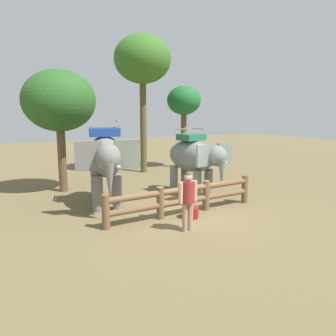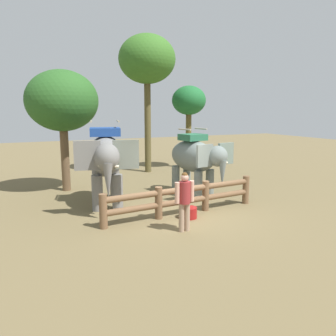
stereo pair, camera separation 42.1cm
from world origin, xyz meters
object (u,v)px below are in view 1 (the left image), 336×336
object	(u,v)px
log_fence	(184,197)
tree_back_center	(184,102)
elephant_center	(194,158)
tree_far_left	(59,102)
feed_bucket	(191,212)
elephant_near_left	(106,159)
tourist_woman_in_black	(188,197)
tree_far_right	(143,61)

from	to	relation	value
log_fence	tree_back_center	distance (m)	9.87
log_fence	elephant_center	bearing A→B (deg)	51.55
tree_far_left	feed_bucket	size ratio (longest dim) A/B	9.91
elephant_center	tree_back_center	world-z (taller)	tree_back_center
elephant_near_left	tree_far_left	distance (m)	3.81
log_fence	tree_back_center	xyz separation A→B (m)	(4.60, 8.08, 3.31)
log_fence	tourist_woman_in_black	distance (m)	1.63
feed_bucket	elephant_near_left	bearing A→B (deg)	127.96
tourist_woman_in_black	tree_far_left	bearing A→B (deg)	109.38
elephant_center	tree_back_center	bearing A→B (deg)	64.00
elephant_near_left	feed_bucket	size ratio (longest dim) A/B	7.15
tree_far_left	tree_back_center	distance (m)	8.15
tree_back_center	feed_bucket	bearing A→B (deg)	-118.40
tree_far_right	feed_bucket	distance (m)	10.34
elephant_center	tree_back_center	distance (m)	7.01
feed_bucket	tree_far_left	bearing A→B (deg)	118.28
tree_far_left	feed_bucket	bearing A→B (deg)	-61.72
tree_far_right	elephant_center	bearing A→B (deg)	-91.72
elephant_near_left	tree_far_left	bearing A→B (deg)	108.33
feed_bucket	tree_far_right	bearing A→B (deg)	77.23
log_fence	feed_bucket	size ratio (longest dim) A/B	11.13
log_fence	tourist_woman_in_black	xyz separation A→B (m)	(-0.70, -1.41, 0.40)
log_fence	elephant_center	size ratio (longest dim) A/B	1.77
tree_far_left	elephant_near_left	bearing A→B (deg)	-71.67
feed_bucket	tree_back_center	bearing A→B (deg)	61.60
tree_back_center	tourist_woman_in_black	bearing A→B (deg)	-119.16
tourist_woman_in_black	feed_bucket	distance (m)	1.47
elephant_near_left	elephant_center	world-z (taller)	elephant_near_left
tree_back_center	feed_bucket	distance (m)	10.36
log_fence	feed_bucket	xyz separation A→B (m)	(0.00, -0.42, -0.43)
elephant_center	tree_far_left	distance (m)	6.07
elephant_center	feed_bucket	size ratio (longest dim) A/B	6.28
tree_far_right	log_fence	bearing A→B (deg)	-103.44
tree_far_right	tree_back_center	bearing A→B (deg)	4.85
elephant_near_left	tourist_woman_in_black	size ratio (longest dim) A/B	2.13
tree_back_center	tree_far_right	world-z (taller)	tree_far_right
elephant_near_left	tree_far_right	xyz separation A→B (m)	(3.89, 5.68, 4.35)
tourist_woman_in_black	feed_bucket	xyz separation A→B (m)	(0.70, 0.99, -0.83)
elephant_center	feed_bucket	bearing A→B (deg)	-123.53
elephant_center	tree_far_right	distance (m)	7.30
tree_back_center	tree_far_right	distance (m)	3.50
log_fence	tree_back_center	world-z (taller)	tree_back_center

